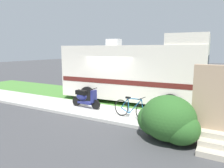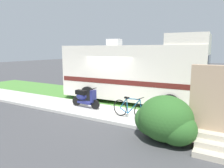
{
  "view_description": "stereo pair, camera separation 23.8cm",
  "coord_description": "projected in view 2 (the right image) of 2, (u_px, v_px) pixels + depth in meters",
  "views": [
    {
      "loc": [
        5.24,
        -9.02,
        2.85
      ],
      "look_at": [
        0.07,
        0.3,
        1.1
      ],
      "focal_mm": 34.02,
      "sensor_mm": 36.0,
      "label": 1
    },
    {
      "loc": [
        5.45,
        -8.91,
        2.85
      ],
      "look_at": [
        0.07,
        0.3,
        1.1
      ],
      "focal_mm": 34.02,
      "sensor_mm": 36.0,
      "label": 2
    }
  ],
  "objects": [
    {
      "name": "bicycle",
      "position": [
        130.0,
        109.0,
        8.39
      ],
      "size": [
        1.71,
        0.52,
        0.9
      ],
      "color": "black",
      "rests_on": "ground"
    },
    {
      "name": "grass_strip",
      "position": [
        122.0,
        99.0,
        12.03
      ],
      "size": [
        24.0,
        3.4,
        0.08
      ],
      "color": "#4C8438",
      "rests_on": "ground"
    },
    {
      "name": "bush_by_porch",
      "position": [
        165.0,
        121.0,
        6.53
      ],
      "size": [
        2.02,
        1.51,
        1.43
      ],
      "color": "#2D6026",
      "rests_on": "ground"
    },
    {
      "name": "pickup_truck_far",
      "position": [
        173.0,
        72.0,
        17.66
      ],
      "size": [
        5.48,
        2.23,
        1.87
      ],
      "color": "silver",
      "rests_on": "ground"
    },
    {
      "name": "motorhome_rv",
      "position": [
        135.0,
        71.0,
        11.28
      ],
      "size": [
        7.51,
        3.04,
        3.54
      ],
      "color": "silver",
      "rests_on": "ground"
    },
    {
      "name": "sidewalk",
      "position": [
        94.0,
        111.0,
        9.73
      ],
      "size": [
        24.0,
        2.0,
        0.12
      ],
      "color": "beige",
      "rests_on": "ground"
    },
    {
      "name": "scooter",
      "position": [
        84.0,
        98.0,
        10.05
      ],
      "size": [
        1.6,
        0.5,
        0.97
      ],
      "color": "black",
      "rests_on": "ground"
    },
    {
      "name": "pickup_truck_near",
      "position": [
        161.0,
        75.0,
        15.22
      ],
      "size": [
        5.72,
        2.23,
        1.87
      ],
      "color": "#B7B29E",
      "rests_on": "ground"
    },
    {
      "name": "ground_plane",
      "position": [
        108.0,
        106.0,
        10.76
      ],
      "size": [
        80.0,
        80.0,
        0.0
      ],
      "primitive_type": "plane",
      "color": "#424244"
    }
  ]
}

